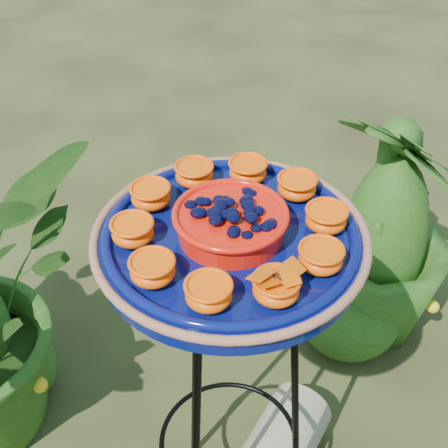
{
  "coord_description": "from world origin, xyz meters",
  "views": [
    {
      "loc": [
        -0.13,
        -0.75,
        1.78
      ],
      "look_at": [
        0.07,
        0.11,
        1.06
      ],
      "focal_mm": 50.0,
      "sensor_mm": 36.0,
      "label": 1
    }
  ],
  "objects": [
    {
      "name": "tripod_stand",
      "position": [
        0.08,
        0.11,
        0.6
      ],
      "size": [
        0.45,
        0.45,
        0.99
      ],
      "rotation": [
        0.0,
        0.0,
        0.33
      ],
      "color": "black",
      "rests_on": "ground"
    },
    {
      "name": "feeder_dish",
      "position": [
        0.08,
        0.11,
        1.03
      ],
      "size": [
        0.63,
        0.63,
        0.12
      ],
      "rotation": [
        0.0,
        0.0,
        0.33
      ],
      "color": "#060E51",
      "rests_on": "tripod_stand"
    },
    {
      "name": "shrub_back_right",
      "position": [
        0.77,
        0.69,
        0.45
      ],
      "size": [
        0.67,
        0.67,
        0.9
      ],
      "primitive_type": "imported",
      "rotation": [
        0.0,
        0.0,
        2.0
      ],
      "color": "#1A4512",
      "rests_on": "ground"
    }
  ]
}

